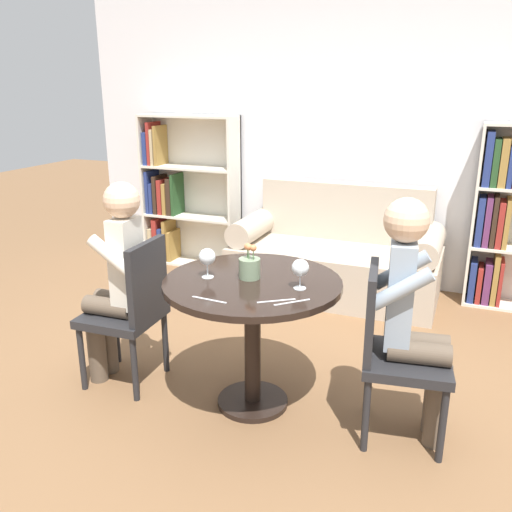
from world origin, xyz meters
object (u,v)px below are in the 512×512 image
Objects in this scene: person_left at (117,279)px; wine_glass_right at (300,269)px; bookshelf_left at (181,195)px; flower_vase at (250,266)px; person_right at (414,314)px; couch at (336,259)px; wine_glass_left at (207,258)px; chair_right at (393,347)px; chair_left at (132,307)px.

person_left is 7.87× the size of wine_glass_right.
flower_vase is (1.63, -2.10, 0.13)m from bookshelf_left.
flower_vase is at bearing 82.56° from person_right.
flower_vase is (-0.03, -1.83, 0.50)m from couch.
couch is at bearing 153.91° from person_left.
person_right is (2.49, -2.09, -0.01)m from bookshelf_left.
person_right is 0.60m from wine_glass_right.
person_left is at bearing -179.58° from wine_glass_left.
wine_glass_right is 0.81× the size of flower_vase.
couch is at bearing 16.09° from person_right.
wine_glass_left is 1.03× the size of wine_glass_right.
chair_right is at bearing -0.37° from flower_vase.
bookshelf_left reaches higher than chair_right.
chair_left and chair_right have the same top height.
bookshelf_left is 2.66m from flower_vase.
bookshelf_left is 3.20m from chair_right.
chair_right is (1.50, 0.07, 0.00)m from chair_left.
bookshelf_left is 2.33m from person_left.
wine_glass_right is at bearing 86.58° from chair_right.
bookshelf_left is 2.89m from wine_glass_right.
chair_right is 1.59m from person_left.
person_right reaches higher than flower_vase.
chair_left is 5.58× the size of wine_glass_left.
chair_right is at bearing -41.22° from bookshelf_left.
chair_left is 1.08m from wine_glass_right.
flower_vase is at bearing 93.30° from chair_left.
bookshelf_left is at bearing -161.82° from person_left.
couch is 1.99m from chair_right.
chair_right is 0.60m from wine_glass_right.
person_right is at bearing 4.86° from wine_glass_left.
flower_vase is (0.81, 0.08, 0.16)m from person_left.
person_left is 0.63m from wine_glass_left.
wine_glass_left is at bearing -56.95° from bookshelf_left.
couch is 2.00m from wine_glass_left.
flower_vase is at bearing 93.12° from person_left.
chair_left is 0.19m from person_left.
couch is 1.39× the size of person_left.
wine_glass_right is 0.30m from flower_vase.
wine_glass_left is (-0.99, -0.07, 0.37)m from chair_right.
bookshelf_left is 1.19× the size of person_left.
bookshelf_left is at bearing 127.78° from flower_vase.
person_left is (-0.09, -0.01, 0.16)m from chair_left.
chair_left is at bearing -174.24° from flower_vase.
chair_left is at bearing -178.62° from wine_glass_right.
flower_vase is at bearing -52.22° from bookshelf_left.
chair_left is 4.65× the size of flower_vase.
wine_glass_left reaches higher than wine_glass_right.
person_right is 0.87m from flower_vase.
person_right is at bearing -39.95° from bookshelf_left.
person_left is at bearing 84.12° from chair_right.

